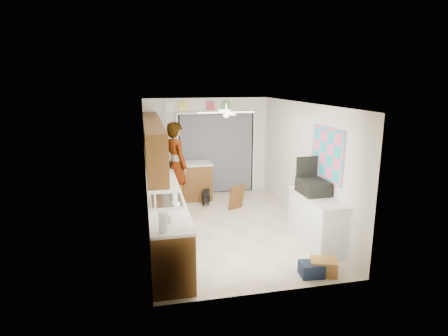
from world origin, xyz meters
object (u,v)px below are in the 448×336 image
cup (176,205)px  suitcase (313,187)px  navy_crate (311,269)px  dog (206,196)px  paper_towel_roll (163,222)px  man (177,165)px  microwave (160,161)px  cardboard_box (323,267)px

cup → suitcase: bearing=5.2°
navy_crate → dog: (-1.00, 3.75, 0.09)m
suitcase → paper_towel_roll: bearing=-157.7°
dog → man: bearing=-164.1°
cup → navy_crate: size_ratio=0.34×
cup → suitcase: suitcase is taller
microwave → paper_towel_roll: bearing=-178.5°
cup → cardboard_box: size_ratio=0.30×
navy_crate → man: man is taller
paper_towel_roll → suitcase: 2.99m
cardboard_box → man: man is taller
paper_towel_roll → man: (0.53, 3.80, -0.07)m
paper_towel_roll → navy_crate: bearing=1.3°
navy_crate → microwave: bearing=117.9°
cup → dog: bearing=71.0°
microwave → navy_crate: microwave is taller
cardboard_box → man: size_ratio=0.20×
cup → man: man is taller
cup → cardboard_box: 2.51m
cardboard_box → navy_crate: (-0.20, 0.00, -0.02)m
cardboard_box → paper_towel_roll: bearing=-178.8°
microwave → dog: microwave is taller
dog → suitcase: bearing=-43.9°
dog → paper_towel_roll: bearing=-92.0°
navy_crate → man: (-1.69, 3.75, 0.90)m
dog → microwave: bearing=-171.6°
paper_towel_roll → cardboard_box: (2.42, 0.05, -0.96)m
microwave → dog: 1.39m
cup → man: 2.84m
cup → navy_crate: cup is taller
cup → paper_towel_roll: size_ratio=0.42×
navy_crate → dog: size_ratio=0.72×
paper_towel_roll → dog: (1.22, 3.80, -0.89)m
navy_crate → dog: 3.88m
microwave → cup: 2.97m
microwave → man: 0.40m
man → navy_crate: bearing=-177.4°
cup → paper_towel_roll: 1.01m
cup → dog: cup is taller
suitcase → cardboard_box: size_ratio=1.50×
man → cardboard_box: bearing=-175.0°
suitcase → microwave: bearing=131.8°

